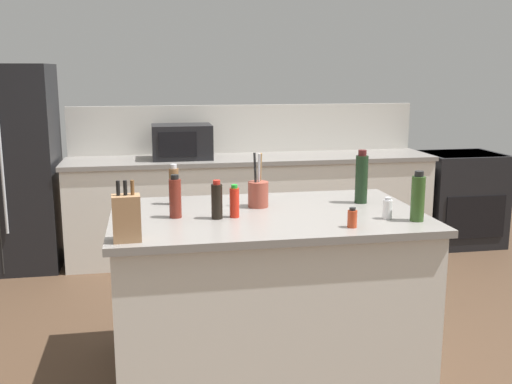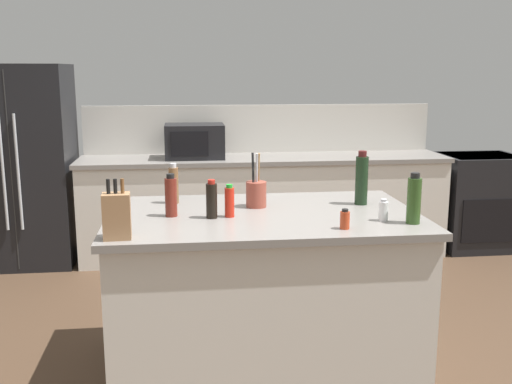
{
  "view_description": "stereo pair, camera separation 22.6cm",
  "coord_description": "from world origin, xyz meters",
  "px_view_note": "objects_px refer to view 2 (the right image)",
  "views": [
    {
      "loc": [
        -0.66,
        -3.21,
        1.73
      ],
      "look_at": [
        0.0,
        0.35,
        0.99
      ],
      "focal_mm": 42.0,
      "sensor_mm": 36.0,
      "label": 1
    },
    {
      "loc": [
        -0.43,
        -3.25,
        1.73
      ],
      "look_at": [
        0.0,
        0.35,
        0.99
      ],
      "focal_mm": 42.0,
      "sensor_mm": 36.0,
      "label": 2
    }
  ],
  "objects_px": {
    "range_oven": "(478,201)",
    "utensil_crock": "(256,193)",
    "hot_sauce_bottle": "(229,202)",
    "spice_jar_paprika": "(345,220)",
    "salt_shaker": "(383,211)",
    "refrigerator": "(23,166)",
    "knife_block": "(117,215)",
    "pepper_grinder": "(174,185)",
    "microwave": "(195,141)",
    "soy_sauce_bottle": "(212,200)",
    "wine_bottle": "(362,179)",
    "olive_oil_bottle": "(414,200)",
    "vinegar_bottle": "(171,196)"
  },
  "relations": [
    {
      "from": "pepper_grinder",
      "to": "hot_sauce_bottle",
      "type": "bearing_deg",
      "value": -51.24
    },
    {
      "from": "spice_jar_paprika",
      "to": "wine_bottle",
      "type": "xyz_separation_m",
      "value": [
        0.25,
        0.54,
        0.1
      ]
    },
    {
      "from": "knife_block",
      "to": "salt_shaker",
      "type": "bearing_deg",
      "value": 4.54
    },
    {
      "from": "refrigerator",
      "to": "pepper_grinder",
      "type": "height_order",
      "value": "refrigerator"
    },
    {
      "from": "refrigerator",
      "to": "utensil_crock",
      "type": "xyz_separation_m",
      "value": [
        1.85,
        -2.09,
        0.13
      ]
    },
    {
      "from": "refrigerator",
      "to": "soy_sauce_bottle",
      "type": "bearing_deg",
      "value": -55.79
    },
    {
      "from": "knife_block",
      "to": "spice_jar_paprika",
      "type": "distance_m",
      "value": 1.13
    },
    {
      "from": "utensil_crock",
      "to": "olive_oil_bottle",
      "type": "relative_size",
      "value": 1.19
    },
    {
      "from": "knife_block",
      "to": "olive_oil_bottle",
      "type": "xyz_separation_m",
      "value": [
        1.51,
        0.11,
        0.01
      ]
    },
    {
      "from": "wine_bottle",
      "to": "refrigerator",
      "type": "bearing_deg",
      "value": 139.91
    },
    {
      "from": "hot_sauce_bottle",
      "to": "salt_shaker",
      "type": "xyz_separation_m",
      "value": [
        0.81,
        -0.18,
        -0.03
      ]
    },
    {
      "from": "hot_sauce_bottle",
      "to": "range_oven",
      "type": "bearing_deg",
      "value": 40.85
    },
    {
      "from": "spice_jar_paprika",
      "to": "pepper_grinder",
      "type": "relative_size",
      "value": 0.43
    },
    {
      "from": "hot_sauce_bottle",
      "to": "spice_jar_paprika",
      "type": "bearing_deg",
      "value": -29.81
    },
    {
      "from": "hot_sauce_bottle",
      "to": "pepper_grinder",
      "type": "relative_size",
      "value": 0.74
    },
    {
      "from": "refrigerator",
      "to": "wine_bottle",
      "type": "bearing_deg",
      "value": -40.09
    },
    {
      "from": "hot_sauce_bottle",
      "to": "olive_oil_bottle",
      "type": "bearing_deg",
      "value": -15.08
    },
    {
      "from": "microwave",
      "to": "soy_sauce_bottle",
      "type": "bearing_deg",
      "value": -88.8
    },
    {
      "from": "microwave",
      "to": "salt_shaker",
      "type": "height_order",
      "value": "microwave"
    },
    {
      "from": "refrigerator",
      "to": "wine_bottle",
      "type": "xyz_separation_m",
      "value": [
        2.49,
        -2.09,
        0.2
      ]
    },
    {
      "from": "microwave",
      "to": "wine_bottle",
      "type": "height_order",
      "value": "wine_bottle"
    },
    {
      "from": "utensil_crock",
      "to": "refrigerator",
      "type": "bearing_deg",
      "value": 131.61
    },
    {
      "from": "vinegar_bottle",
      "to": "utensil_crock",
      "type": "bearing_deg",
      "value": 19.41
    },
    {
      "from": "knife_block",
      "to": "pepper_grinder",
      "type": "relative_size",
      "value": 1.19
    },
    {
      "from": "microwave",
      "to": "range_oven",
      "type": "bearing_deg",
      "value": -0.0
    },
    {
      "from": "soy_sauce_bottle",
      "to": "salt_shaker",
      "type": "height_order",
      "value": "soy_sauce_bottle"
    },
    {
      "from": "knife_block",
      "to": "hot_sauce_bottle",
      "type": "bearing_deg",
      "value": 29.92
    },
    {
      "from": "knife_block",
      "to": "hot_sauce_bottle",
      "type": "xyz_separation_m",
      "value": [
        0.56,
        0.37,
        -0.03
      ]
    },
    {
      "from": "soy_sauce_bottle",
      "to": "range_oven",
      "type": "bearing_deg",
      "value": 39.99
    },
    {
      "from": "soy_sauce_bottle",
      "to": "pepper_grinder",
      "type": "xyz_separation_m",
      "value": [
        -0.21,
        0.4,
        0.01
      ]
    },
    {
      "from": "hot_sauce_bottle",
      "to": "pepper_grinder",
      "type": "distance_m",
      "value": 0.49
    },
    {
      "from": "pepper_grinder",
      "to": "vinegar_bottle",
      "type": "distance_m",
      "value": 0.33
    },
    {
      "from": "range_oven",
      "to": "hot_sauce_bottle",
      "type": "height_order",
      "value": "hot_sauce_bottle"
    },
    {
      "from": "olive_oil_bottle",
      "to": "salt_shaker",
      "type": "xyz_separation_m",
      "value": [
        -0.14,
        0.07,
        -0.07
      ]
    },
    {
      "from": "range_oven",
      "to": "microwave",
      "type": "distance_m",
      "value": 2.83
    },
    {
      "from": "range_oven",
      "to": "utensil_crock",
      "type": "relative_size",
      "value": 2.87
    },
    {
      "from": "wine_bottle",
      "to": "olive_oil_bottle",
      "type": "relative_size",
      "value": 1.2
    },
    {
      "from": "range_oven",
      "to": "soy_sauce_bottle",
      "type": "height_order",
      "value": "soy_sauce_bottle"
    },
    {
      "from": "hot_sauce_bottle",
      "to": "vinegar_bottle",
      "type": "height_order",
      "value": "vinegar_bottle"
    },
    {
      "from": "utensil_crock",
      "to": "hot_sauce_bottle",
      "type": "height_order",
      "value": "utensil_crock"
    },
    {
      "from": "knife_block",
      "to": "soy_sauce_bottle",
      "type": "relative_size",
      "value": 1.37
    },
    {
      "from": "salt_shaker",
      "to": "refrigerator",
      "type": "bearing_deg",
      "value": 134.9
    },
    {
      "from": "range_oven",
      "to": "olive_oil_bottle",
      "type": "distance_m",
      "value": 3.08
    },
    {
      "from": "vinegar_bottle",
      "to": "hot_sauce_bottle",
      "type": "bearing_deg",
      "value": -9.37
    },
    {
      "from": "utensil_crock",
      "to": "range_oven",
      "type": "bearing_deg",
      "value": 39.83
    },
    {
      "from": "range_oven",
      "to": "utensil_crock",
      "type": "height_order",
      "value": "utensil_crock"
    },
    {
      "from": "refrigerator",
      "to": "range_oven",
      "type": "height_order",
      "value": "refrigerator"
    },
    {
      "from": "wine_bottle",
      "to": "salt_shaker",
      "type": "height_order",
      "value": "wine_bottle"
    },
    {
      "from": "utensil_crock",
      "to": "spice_jar_paprika",
      "type": "height_order",
      "value": "utensil_crock"
    },
    {
      "from": "knife_block",
      "to": "olive_oil_bottle",
      "type": "height_order",
      "value": "knife_block"
    }
  ]
}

